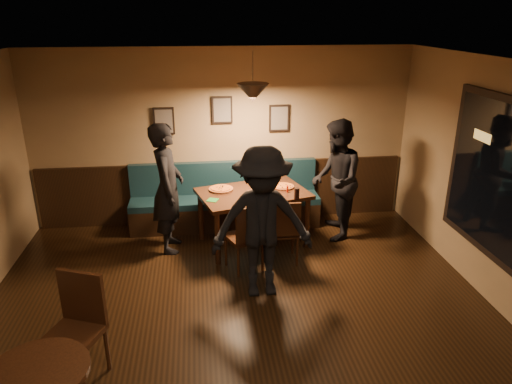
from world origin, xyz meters
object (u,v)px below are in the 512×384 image
Objects in this scene: chair_near_right at (283,230)px; soda_glass at (297,193)px; dining_table at (253,218)px; diner_right at (336,180)px; diner_front at (262,223)px; cafe_chair_far at (72,334)px; diner_left at (168,188)px; tabasco_bottle at (287,188)px; booth_bench at (225,197)px; chair_near_left at (244,236)px.

soda_glass is at bearing 46.75° from chair_near_right.
dining_table is 1.36m from diner_right.
diner_front is (-1.31, -1.44, 0.02)m from diner_right.
chair_near_right reaches higher than dining_table.
soda_glass is (0.57, -0.35, 0.49)m from dining_table.
diner_left is at bearing -83.88° from cafe_chair_far.
cafe_chair_far is at bearing -133.93° from tabasco_bottle.
diner_front is 1.79× the size of cafe_chair_far.
dining_table is (0.37, -0.66, -0.09)m from booth_bench.
diner_right is at bearing 12.22° from tabasco_bottle.
diner_left is (-0.85, -0.68, 0.44)m from booth_bench.
diner_front is at bearing -31.00° from diner_right.
booth_bench reaches higher than dining_table.
diner_right reaches higher than soda_glass.
diner_left is 1.77m from diner_front.
cafe_chair_far reaches higher than chair_near_right.
booth_bench is 1.40m from chair_near_left.
diner_left reaches higher than diner_right.
chair_near_left reaches higher than dining_table.
dining_table is 1.63× the size of chair_near_right.
cafe_chair_far is (-1.92, -1.29, -0.41)m from diner_front.
diner_left is at bearing 160.83° from chair_near_right.
diner_front reaches higher than chair_near_left.
chair_near_right is 5.92× the size of soda_glass.
diner_left is at bearing 177.93° from tabasco_bottle.
soda_glass reaches higher than chair_near_right.
chair_near_left is 1.74m from diner_right.
cafe_chair_far is (-2.47, -2.56, -0.36)m from tabasco_bottle.
booth_bench is at bearing 98.19° from diner_front.
soda_glass is (1.79, -0.33, -0.04)m from diner_left.
diner_left reaches higher than chair_near_right.
diner_left is 11.86× the size of soda_glass.
booth_bench is at bearing -49.21° from diner_left.
chair_near_right is 0.89× the size of cafe_chair_far.
cafe_chair_far is at bearing -138.01° from soda_glass.
dining_table is 1.46× the size of cafe_chair_far.
diner_left is at bearing 165.90° from dining_table.
diner_right reaches higher than cafe_chair_far.
chair_near_left is 0.78m from diner_front.
diner_left is at bearing -141.34° from booth_bench.
booth_bench is 25.17× the size of tabasco_bottle.
dining_table is 12.86× the size of tabasco_bottle.
soda_glass reaches higher than dining_table.
dining_table is 9.67× the size of soda_glass.
soda_glass is at bearing -98.28° from diner_left.
chair_near_left is at bearing -123.34° from diner_left.
diner_right is at bearing -117.63° from cafe_chair_far.
cafe_chair_far reaches higher than tabasco_bottle.
chair_near_left is 0.51× the size of diner_left.
chair_near_right is at bearing 62.24° from diner_front.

